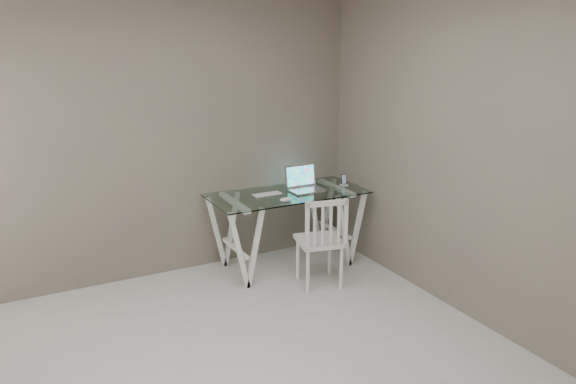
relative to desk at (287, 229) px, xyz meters
name	(u,v)px	position (x,y,z in m)	size (l,w,h in m)	color
room	(241,131)	(-1.24, -1.83, 1.33)	(4.50, 4.52, 2.71)	#B5B2AD
desk	(287,229)	(0.00, 0.00, 0.00)	(1.50, 0.70, 0.75)	silver
chair	(322,238)	(0.05, -0.57, 0.08)	(0.46, 0.46, 0.85)	white
laptop	(304,184)	(0.20, 0.03, 0.42)	(0.33, 0.27, 0.23)	silver
keyboard	(267,194)	(-0.20, 0.03, 0.37)	(0.29, 0.13, 0.01)	silver
mouse	(286,200)	(-0.15, -0.25, 0.38)	(0.11, 0.07, 0.04)	silver
phone_dock	(344,182)	(0.63, -0.03, 0.39)	(0.06, 0.06, 0.11)	white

